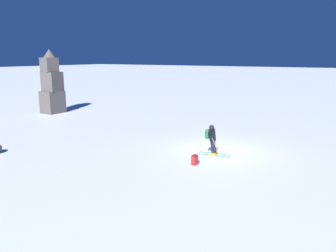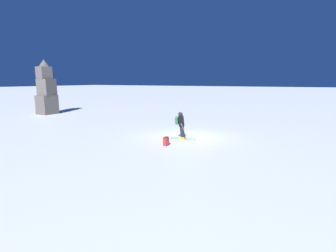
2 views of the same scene
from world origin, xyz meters
TOP-DOWN VIEW (x-y plane):
  - ground_plane at (0.00, 0.00)m, footprint 300.00×300.00m
  - skier at (-0.93, -0.03)m, footprint 1.52×1.78m
  - rock_pillar at (3.69, 18.10)m, footprint 1.80×1.58m
  - spare_backpack at (-2.61, 0.10)m, footprint 0.33×0.26m

SIDE VIEW (x-z plane):
  - ground_plane at x=0.00m, z-range 0.00..0.00m
  - spare_backpack at x=-2.61m, z-range -0.01..0.49m
  - skier at x=-0.93m, z-range 0.08..1.87m
  - rock_pillar at x=3.69m, z-range -0.47..5.32m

